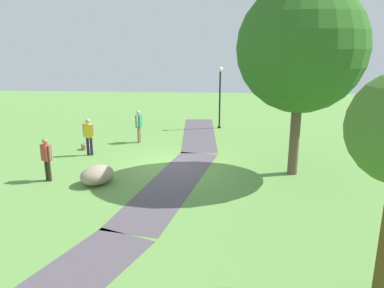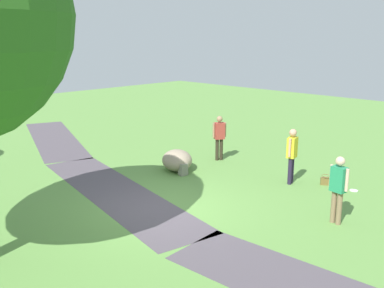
% 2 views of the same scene
% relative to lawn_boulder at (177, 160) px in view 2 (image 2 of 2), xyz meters
% --- Properties ---
extents(ground_plane, '(48.00, 48.00, 0.00)m').
position_rel_lawn_boulder_xyz_m(ground_plane, '(-2.20, 2.72, -0.35)').
color(ground_plane, '#609143').
extents(footpath_segment_mid, '(8.19, 3.29, 0.01)m').
position_rel_lawn_boulder_xyz_m(footpath_segment_mid, '(-0.29, 2.79, -0.35)').
color(footpath_segment_mid, '#524951').
rests_on(footpath_segment_mid, ground).
extents(footpath_segment_far, '(8.11, 4.53, 0.01)m').
position_rel_lawn_boulder_xyz_m(footpath_segment_far, '(7.37, 0.59, -0.35)').
color(footpath_segment_far, '#524951').
rests_on(footpath_segment_far, ground).
extents(lawn_boulder, '(1.67, 1.61, 0.71)m').
position_rel_lawn_boulder_xyz_m(lawn_boulder, '(0.00, 0.00, 0.00)').
color(lawn_boulder, gray).
rests_on(lawn_boulder, ground).
extents(woman_with_handbag, '(0.31, 0.51, 1.75)m').
position_rel_lawn_boulder_xyz_m(woman_with_handbag, '(-3.55, -1.52, 0.67)').
color(woman_with_handbag, '#231B33').
rests_on(woman_with_handbag, ground).
extents(man_near_boulder, '(0.52, 0.29, 1.71)m').
position_rel_lawn_boulder_xyz_m(man_near_boulder, '(-5.98, 0.31, 0.64)').
color(man_near_boulder, '#80684A').
rests_on(man_near_boulder, ground).
extents(passerby_on_path, '(0.39, 0.46, 1.66)m').
position_rel_lawn_boulder_xyz_m(passerby_on_path, '(-0.20, -1.97, 0.61)').
color(passerby_on_path, '#2E281B').
rests_on(passerby_on_path, ground).
extents(handbag_on_grass, '(0.38, 0.38, 0.31)m').
position_rel_lawn_boulder_xyz_m(handbag_on_grass, '(-4.42, -2.16, -0.21)').
color(handbag_on_grass, brown).
rests_on(handbag_on_grass, ground).
extents(backpack_by_boulder, '(0.30, 0.31, 0.40)m').
position_rel_lawn_boulder_xyz_m(backpack_by_boulder, '(-0.54, 0.25, -0.16)').
color(backpack_by_boulder, gray).
rests_on(backpack_by_boulder, ground).
extents(frisbee_on_grass, '(0.24, 0.24, 0.02)m').
position_rel_lawn_boulder_xyz_m(frisbee_on_grass, '(-5.29, -2.26, -0.34)').
color(frisbee_on_grass, silver).
rests_on(frisbee_on_grass, ground).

